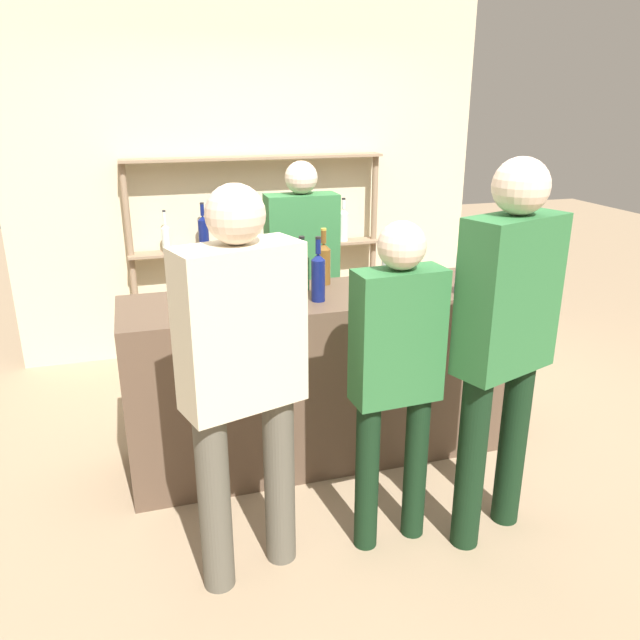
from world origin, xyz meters
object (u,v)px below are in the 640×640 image
Objects in this scene: counter_bottle_3 at (389,271)px; customer_center at (396,365)px; counter_bottle_1 at (318,276)px; counter_bottle_2 at (324,262)px; customer_right at (506,330)px; counter_bottle_4 at (213,287)px; cork_jar at (227,289)px; wine_glass at (412,264)px; counter_bottle_5 at (302,269)px; customer_left at (242,366)px; server_behind_counter at (302,264)px; counter_bottle_0 at (462,269)px.

customer_center is (-0.28, -0.78, -0.20)m from counter_bottle_3.
counter_bottle_2 is (0.12, 0.30, -0.01)m from counter_bottle_1.
counter_bottle_3 is at bearing -6.65° from customer_right.
customer_center is (0.70, -0.72, -0.21)m from counter_bottle_4.
cork_jar is 0.10× the size of customer_center.
counter_bottle_2 is 0.51m from wine_glass.
counter_bottle_2 reaches higher than counter_bottle_5.
counter_bottle_4 is at bearing -122.36° from cork_jar.
customer_left reaches higher than counter_bottle_3.
customer_right reaches higher than counter_bottle_4.
counter_bottle_1 is at bearing 3.84° from counter_bottle_4.
customer_center is at bearing -89.34° from counter_bottle_2.
counter_bottle_4 is (-0.68, -0.34, 0.01)m from counter_bottle_2.
customer_right is 1.85m from server_behind_counter.
customer_right is (0.01, -0.96, -0.06)m from wine_glass.
counter_bottle_3 is at bearing 3.91° from counter_bottle_4.
wine_glass reaches higher than cork_jar.
counter_bottle_3 is 0.97m from server_behind_counter.
counter_bottle_0 is at bearing -33.67° from customer_right.
server_behind_counter is at bearing -5.42° from customer_right.
counter_bottle_1 reaches higher than counter_bottle_4.
customer_right reaches higher than cork_jar.
counter_bottle_3 is 0.98m from counter_bottle_4.
counter_bottle_3 is at bearing 160.99° from counter_bottle_0.
customer_left is (-1.15, -0.90, -0.12)m from wine_glass.
counter_bottle_2 is at bearing 26.28° from counter_bottle_4.
counter_bottle_2 is 1.24m from customer_right.
counter_bottle_4 is 0.60m from counter_bottle_5.
customer_center reaches higher than counter_bottle_5.
counter_bottle_1 reaches higher than counter_bottle_3.
counter_bottle_0 is 1.25m from server_behind_counter.
counter_bottle_0 is at bearing -48.71° from customer_center.
customer_left is 0.69m from customer_center.
cork_jar is 0.09× the size of customer_right.
customer_right is (1.09, -0.94, -0.01)m from cork_jar.
counter_bottle_5 is 1.02m from customer_center.
server_behind_counter is (-0.25, 0.93, -0.17)m from counter_bottle_3.
server_behind_counter is at bearing 79.98° from counter_bottle_1.
customer_center is 1.71m from server_behind_counter.
counter_bottle_2 is 0.68m from server_behind_counter.
counter_bottle_2 is 1.00× the size of counter_bottle_3.
customer_center reaches higher than counter_bottle_3.
customer_center is (-0.47, -0.88, -0.21)m from wine_glass.
wine_glass is at bearing -18.60° from customer_right.
counter_bottle_5 is 0.77m from server_behind_counter.
wine_glass is (0.63, -0.11, 0.01)m from counter_bottle_5.
counter_bottle_5 is at bearing 158.11° from counter_bottle_0.
counter_bottle_0 reaches higher than counter_bottle_4.
counter_bottle_2 reaches higher than wine_glass.
customer_right is at bearing -58.97° from counter_bottle_5.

